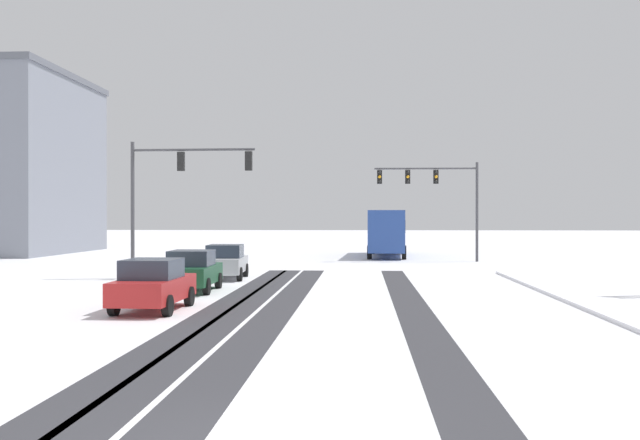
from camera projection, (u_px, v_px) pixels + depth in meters
The scene contains 10 objects.
wheel_track_left_lane at pixel (282, 306), 23.77m from camera, with size 1.12×31.60×0.01m, color #38383D.
wheel_track_right_lane at pixel (412, 307), 23.53m from camera, with size 1.14×31.60×0.01m, color #38383D.
wheel_track_center at pixel (247, 306), 23.84m from camera, with size 0.92×31.60×0.01m, color #38383D.
wheel_track_oncoming at pixel (223, 306), 23.89m from camera, with size 0.97×31.60×0.01m, color #38383D.
traffic_signal_far_right at pixel (436, 188), 47.57m from camera, with size 6.79×0.48×6.50m.
traffic_signal_near_left at pixel (175, 181), 34.40m from camera, with size 5.99×0.50×6.50m.
car_silver_lead at pixel (225, 262), 34.21m from camera, with size 2.00×4.18×1.62m.
car_dark_green_second at pixel (192, 271), 28.44m from camera, with size 1.91×4.14×1.62m.
car_red_third at pixel (153, 285), 22.60m from camera, with size 1.88×4.12×1.62m.
bus_oncoming at pixel (387, 229), 53.81m from camera, with size 3.06×11.11×3.38m.
Camera 1 is at (1.70, -9.29, 2.93)m, focal length 40.81 mm.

